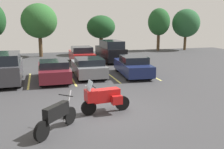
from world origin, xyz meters
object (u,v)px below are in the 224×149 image
at_px(car_far_red, 82,55).
at_px(car_far_black, 111,51).
at_px(motorcycle_touring, 104,97).
at_px(car_charcoal, 5,68).
at_px(car_maroon, 54,70).
at_px(car_grey, 88,67).
at_px(car_navy, 133,66).
at_px(motorcycle_second, 57,116).

relative_size(car_far_red, car_far_black, 0.98).
xyz_separation_m(motorcycle_touring, car_charcoal, (-4.60, 6.76, 0.27)).
height_order(car_charcoal, car_maroon, car_charcoal).
distance_m(car_maroon, car_far_black, 8.64).
height_order(car_maroon, car_grey, car_maroon).
relative_size(car_charcoal, car_maroon, 0.98).
xyz_separation_m(car_navy, car_far_red, (-2.64, 6.46, 0.05)).
xyz_separation_m(motorcycle_touring, car_maroon, (-1.67, 6.77, -0.03)).
bearing_deg(motorcycle_touring, car_navy, 60.84).
relative_size(car_charcoal, car_navy, 0.93).
bearing_deg(car_far_red, car_far_black, -0.49).
bearing_deg(car_maroon, car_far_red, 66.39).
height_order(car_grey, car_far_black, car_far_black).
bearing_deg(motorcycle_touring, car_charcoal, 124.24).
relative_size(car_charcoal, car_grey, 1.02).
bearing_deg(car_far_red, motorcycle_second, -102.38).
xyz_separation_m(motorcycle_second, car_maroon, (0.37, 8.17, 0.08)).
height_order(motorcycle_second, car_far_black, car_far_black).
height_order(car_maroon, car_navy, car_navy).
relative_size(motorcycle_second, car_far_red, 0.39).
bearing_deg(car_charcoal, car_navy, 0.78).
xyz_separation_m(car_charcoal, car_maroon, (2.94, 0.01, -0.30)).
xyz_separation_m(car_charcoal, car_grey, (5.32, 0.57, -0.28)).
distance_m(car_navy, car_far_black, 6.44).
xyz_separation_m(car_grey, car_navy, (3.12, -0.46, 0.00)).
xyz_separation_m(car_maroon, car_far_red, (2.87, 6.56, 0.07)).
distance_m(motorcycle_touring, car_charcoal, 8.18).
distance_m(motorcycle_touring, car_grey, 7.37).
relative_size(car_grey, car_far_red, 0.93).
xyz_separation_m(car_maroon, car_navy, (5.50, 0.11, 0.02)).
xyz_separation_m(car_grey, car_far_red, (0.48, 6.00, 0.05)).
bearing_deg(car_navy, motorcycle_second, -125.35).
distance_m(car_charcoal, car_grey, 5.36).
height_order(motorcycle_second, car_grey, car_grey).
relative_size(car_grey, car_navy, 0.91).
height_order(motorcycle_second, car_navy, car_navy).
distance_m(motorcycle_second, car_far_black, 15.89).
xyz_separation_m(motorcycle_touring, car_navy, (3.84, 6.88, -0.01)).
bearing_deg(motorcycle_second, car_grey, 72.50).
bearing_deg(car_navy, car_far_black, 88.83).
relative_size(motorcycle_second, car_charcoal, 0.41).
bearing_deg(motorcycle_second, motorcycle_touring, 34.53).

